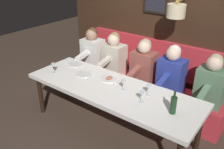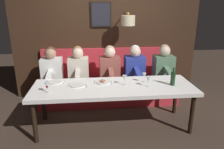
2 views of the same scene
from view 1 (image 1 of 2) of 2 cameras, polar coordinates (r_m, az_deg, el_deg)
ground_plane at (r=3.88m, az=-0.23°, el=-12.62°), size 12.00×12.00×0.00m
dining_table at (r=3.50m, az=-0.25°, el=-3.92°), size 0.90×2.64×0.74m
banquette_bench at (r=4.37m, az=6.87°, el=-4.38°), size 0.52×2.84×0.45m
back_wall_panel at (r=4.41m, az=11.62°, el=11.64°), size 0.59×4.04×2.90m
diner_nearest at (r=3.73m, az=22.39°, el=-1.66°), size 0.60×0.40×0.79m
diner_near at (r=3.89m, az=13.92°, el=0.79°), size 0.60×0.40×0.79m
diner_middle at (r=4.09m, az=7.50°, el=2.63°), size 0.60×0.40×0.79m
diner_far at (r=4.41m, az=0.43°, el=4.62°), size 0.60×0.40×0.79m
diner_farthest at (r=4.71m, az=-4.66°, el=6.00°), size 0.60×0.40×0.79m
place_setting_0 at (r=4.22m, az=-8.59°, el=2.33°), size 0.24×0.33×0.01m
place_setting_1 at (r=3.67m, az=-0.63°, el=-1.05°), size 0.24×0.31×0.05m
place_setting_2 at (r=3.85m, az=-6.67°, el=-0.00°), size 0.24×0.32×0.01m
wine_glass_0 at (r=3.96m, az=-13.65°, el=1.93°), size 0.07×0.07×0.16m
wine_glass_1 at (r=3.34m, az=2.66°, el=-1.98°), size 0.07×0.07×0.16m
wine_glass_2 at (r=3.09m, az=7.07°, el=-4.74°), size 0.07×0.07×0.16m
wine_glass_3 at (r=3.25m, az=8.71°, el=-3.13°), size 0.07×0.07×0.16m
wine_bottle at (r=2.96m, az=14.31°, el=-6.97°), size 0.08×0.08×0.30m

